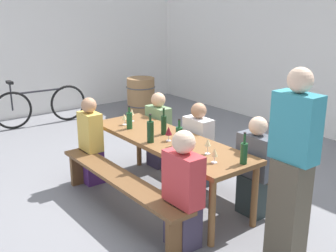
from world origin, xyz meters
The scene contains 23 objects.
ground_plane centered at (0.00, 0.00, 0.00)m, with size 24.00×24.00×0.00m, color slate.
side_wall centered at (-4.76, 0.00, 1.60)m, with size 0.20×7.72×3.20m, color white.
tasting_table centered at (0.00, 0.00, 0.67)m, with size 2.31×0.72×0.75m.
bench_near centered at (0.00, -0.66, 0.36)m, with size 2.21×0.30×0.45m.
bench_far centered at (0.00, 0.66, 0.36)m, with size 2.21×0.30×0.45m.
wine_bottle_0 centered at (-0.01, -0.24, 0.88)m, with size 0.08×0.08×0.33m.
wine_bottle_1 centered at (1.07, 0.11, 0.86)m, with size 0.07×0.07×0.32m.
wine_bottle_2 centered at (-0.60, -0.14, 0.86)m, with size 0.07×0.07×0.29m.
wine_bottle_3 centered at (0.26, -0.05, 0.86)m, with size 0.08×0.08×0.30m.
wine_bottle_4 centered at (-0.16, 0.06, 0.87)m, with size 0.07×0.07×0.32m.
wine_glass_0 centered at (0.65, 0.02, 0.87)m, with size 0.07×0.07×0.16m.
wine_glass_1 centered at (0.87, -0.10, 0.85)m, with size 0.07×0.07×0.15m.
wine_glass_2 centered at (-0.86, 0.06, 0.87)m, with size 0.06×0.06×0.17m.
wine_glass_3 centered at (0.08, -0.05, 0.87)m, with size 0.08×0.08×0.17m.
wine_glass_4 centered at (-0.78, -0.11, 0.85)m, with size 0.07×0.07×0.15m.
seated_guest_near_0 centered at (-0.95, -0.51, 0.54)m, with size 0.32×0.24×1.13m.
seated_guest_near_1 centered at (0.90, -0.51, 0.56)m, with size 0.41×0.24×1.17m.
seated_guest_far_0 centered at (-0.89, 0.51, 0.51)m, with size 0.37×0.24×1.07m.
seated_guest_far_1 centered at (-0.05, 0.51, 0.51)m, with size 0.38×0.24×1.09m.
seated_guest_far_2 centered at (0.89, 0.51, 0.53)m, with size 0.42×0.24×1.12m.
standing_host centered at (1.65, 0.06, 0.87)m, with size 0.39×0.24×1.77m.
wine_barrel centered at (-3.45, 1.94, 0.38)m, with size 0.61×0.61×0.75m.
parked_bicycle_0 centered at (-3.92, -0.04, 0.37)m, with size 0.22×1.76×0.90m.
Camera 1 is at (3.60, -2.77, 2.27)m, focal length 44.25 mm.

